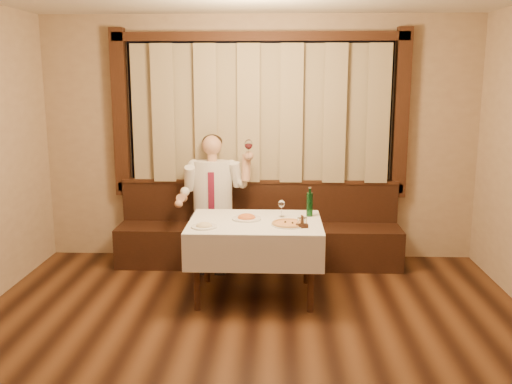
{
  "coord_description": "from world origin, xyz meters",
  "views": [
    {
      "loc": [
        0.21,
        -3.59,
        2.12
      ],
      "look_at": [
        0.0,
        1.9,
        1.0
      ],
      "focal_mm": 40.0,
      "sensor_mm": 36.0,
      "label": 1
    }
  ],
  "objects_px": {
    "pizza": "(288,224)",
    "dining_table": "(255,232)",
    "pasta_cream": "(204,224)",
    "banquette": "(259,236)",
    "seated_man": "(213,191)",
    "pasta_red": "(247,216)",
    "cruet_caddy": "(302,223)",
    "green_bottle": "(310,204)"
  },
  "relations": [
    {
      "from": "pasta_cream",
      "to": "cruet_caddy",
      "type": "height_order",
      "value": "cruet_caddy"
    },
    {
      "from": "green_bottle",
      "to": "dining_table",
      "type": "bearing_deg",
      "value": -157.58
    },
    {
      "from": "pizza",
      "to": "green_bottle",
      "type": "relative_size",
      "value": 1.11
    },
    {
      "from": "pasta_red",
      "to": "seated_man",
      "type": "height_order",
      "value": "seated_man"
    },
    {
      "from": "cruet_caddy",
      "to": "dining_table",
      "type": "bearing_deg",
      "value": 140.09
    },
    {
      "from": "banquette",
      "to": "cruet_caddy",
      "type": "bearing_deg",
      "value": -70.61
    },
    {
      "from": "banquette",
      "to": "seated_man",
      "type": "xyz_separation_m",
      "value": [
        -0.52,
        -0.09,
        0.54
      ]
    },
    {
      "from": "banquette",
      "to": "pizza",
      "type": "bearing_deg",
      "value": -74.82
    },
    {
      "from": "banquette",
      "to": "dining_table",
      "type": "relative_size",
      "value": 2.52
    },
    {
      "from": "cruet_caddy",
      "to": "seated_man",
      "type": "bearing_deg",
      "value": 116.76
    },
    {
      "from": "green_bottle",
      "to": "seated_man",
      "type": "distance_m",
      "value": 1.27
    },
    {
      "from": "banquette",
      "to": "pizza",
      "type": "height_order",
      "value": "banquette"
    },
    {
      "from": "pasta_cream",
      "to": "green_bottle",
      "type": "distance_m",
      "value": 1.1
    },
    {
      "from": "pasta_red",
      "to": "cruet_caddy",
      "type": "height_order",
      "value": "cruet_caddy"
    },
    {
      "from": "pasta_red",
      "to": "green_bottle",
      "type": "xyz_separation_m",
      "value": [
        0.62,
        0.16,
        0.08
      ]
    },
    {
      "from": "dining_table",
      "to": "cruet_caddy",
      "type": "relative_size",
      "value": 11.02
    },
    {
      "from": "seated_man",
      "to": "pasta_red",
      "type": "bearing_deg",
      "value": -63.82
    },
    {
      "from": "pasta_cream",
      "to": "seated_man",
      "type": "bearing_deg",
      "value": 92.73
    },
    {
      "from": "pizza",
      "to": "cruet_caddy",
      "type": "xyz_separation_m",
      "value": [
        0.12,
        -0.09,
        0.03
      ]
    },
    {
      "from": "dining_table",
      "to": "pasta_cream",
      "type": "xyz_separation_m",
      "value": [
        -0.46,
        -0.25,
        0.14
      ]
    },
    {
      "from": "green_bottle",
      "to": "seated_man",
      "type": "xyz_separation_m",
      "value": [
        -1.05,
        0.71,
        -0.03
      ]
    },
    {
      "from": "pasta_cream",
      "to": "pizza",
      "type": "bearing_deg",
      "value": 8.32
    },
    {
      "from": "banquette",
      "to": "pizza",
      "type": "xyz_separation_m",
      "value": [
        0.32,
        -1.16,
        0.46
      ]
    },
    {
      "from": "banquette",
      "to": "dining_table",
      "type": "height_order",
      "value": "banquette"
    },
    {
      "from": "cruet_caddy",
      "to": "seated_man",
      "type": "height_order",
      "value": "seated_man"
    },
    {
      "from": "pasta_red",
      "to": "cruet_caddy",
      "type": "bearing_deg",
      "value": -28.46
    },
    {
      "from": "dining_table",
      "to": "banquette",
      "type": "bearing_deg",
      "value": 90.0
    },
    {
      "from": "pasta_red",
      "to": "green_bottle",
      "type": "height_order",
      "value": "green_bottle"
    },
    {
      "from": "pizza",
      "to": "seated_man",
      "type": "xyz_separation_m",
      "value": [
        -0.83,
        1.07,
        0.08
      ]
    },
    {
      "from": "cruet_caddy",
      "to": "green_bottle",
      "type": "bearing_deg",
      "value": 65.72
    },
    {
      "from": "pizza",
      "to": "cruet_caddy",
      "type": "height_order",
      "value": "cruet_caddy"
    },
    {
      "from": "pasta_red",
      "to": "pasta_cream",
      "type": "distance_m",
      "value": 0.49
    },
    {
      "from": "pasta_cream",
      "to": "cruet_caddy",
      "type": "distance_m",
      "value": 0.9
    },
    {
      "from": "seated_man",
      "to": "banquette",
      "type": "bearing_deg",
      "value": 10.0
    },
    {
      "from": "pizza",
      "to": "dining_table",
      "type": "bearing_deg",
      "value": 156.25
    },
    {
      "from": "pasta_red",
      "to": "cruet_caddy",
      "type": "relative_size",
      "value": 2.46
    },
    {
      "from": "pizza",
      "to": "green_bottle",
      "type": "height_order",
      "value": "green_bottle"
    },
    {
      "from": "banquette",
      "to": "pasta_red",
      "type": "relative_size",
      "value": 11.27
    },
    {
      "from": "seated_man",
      "to": "pizza",
      "type": "bearing_deg",
      "value": -52.21
    },
    {
      "from": "pasta_cream",
      "to": "dining_table",
      "type": "bearing_deg",
      "value": 28.76
    },
    {
      "from": "banquette",
      "to": "pasta_red",
      "type": "distance_m",
      "value": 1.08
    },
    {
      "from": "dining_table",
      "to": "cruet_caddy",
      "type": "height_order",
      "value": "cruet_caddy"
    }
  ]
}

